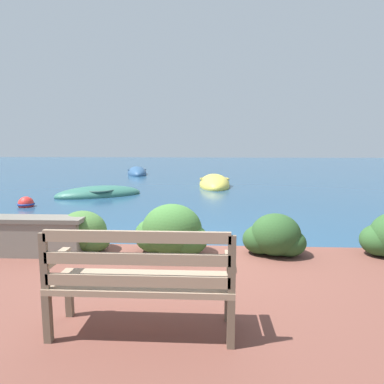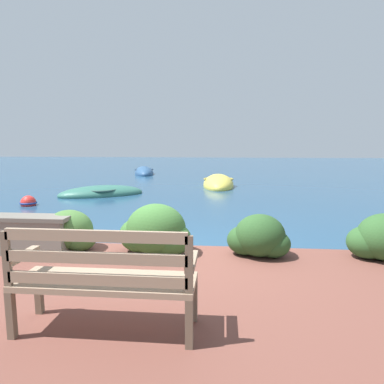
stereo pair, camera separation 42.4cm
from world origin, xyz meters
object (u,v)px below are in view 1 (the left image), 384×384
(rowboat_mid, at_px, (214,184))
(rowboat_far, at_px, (137,173))
(park_bench, at_px, (141,278))
(rowboat_nearest, at_px, (99,194))
(mooring_buoy, at_px, (26,204))

(rowboat_mid, distance_m, rowboat_far, 7.16)
(park_bench, height_order, rowboat_mid, park_bench)
(park_bench, bearing_deg, rowboat_nearest, 107.59)
(rowboat_mid, xyz_separation_m, mooring_buoy, (-5.48, -5.05, 0.00))
(park_bench, bearing_deg, mooring_buoy, 122.21)
(rowboat_far, height_order, mooring_buoy, rowboat_far)
(rowboat_mid, bearing_deg, park_bench, -5.58)
(rowboat_nearest, height_order, rowboat_mid, rowboat_mid)
(rowboat_far, relative_size, mooring_buoy, 6.78)
(rowboat_nearest, xyz_separation_m, rowboat_far, (-0.47, 8.44, 0.01))
(mooring_buoy, bearing_deg, rowboat_nearest, 56.72)
(mooring_buoy, bearing_deg, rowboat_mid, 42.70)
(park_bench, bearing_deg, rowboat_mid, 83.67)
(rowboat_mid, bearing_deg, mooring_buoy, -49.28)
(rowboat_nearest, height_order, mooring_buoy, rowboat_nearest)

